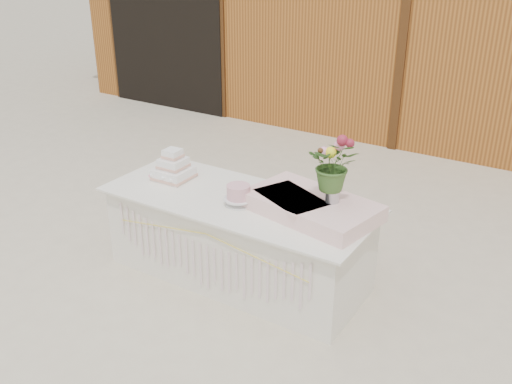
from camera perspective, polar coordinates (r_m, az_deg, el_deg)
ground at (r=5.28m, az=-1.76°, el=-8.29°), size 80.00×80.00×0.00m
barn at (r=10.05m, az=18.40°, el=16.53°), size 12.60×4.60×3.30m
cake_table at (r=5.07m, az=-1.85°, el=-4.63°), size 2.40×1.00×0.77m
wedding_cake at (r=5.33m, az=-8.25°, el=2.31°), size 0.33×0.33×0.29m
pink_cake_stand at (r=4.75m, az=-1.77°, el=-0.21°), size 0.25×0.25×0.18m
satin_runner at (r=4.64m, az=5.53°, el=-1.42°), size 1.16×0.81×0.13m
flower_vase at (r=4.54m, az=7.66°, el=-0.10°), size 0.11×0.11×0.15m
bouquet at (r=4.43m, az=7.87°, el=3.32°), size 0.46×0.43×0.43m
loose_flowers at (r=5.58m, az=-10.03°, el=2.23°), size 0.22×0.39×0.02m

